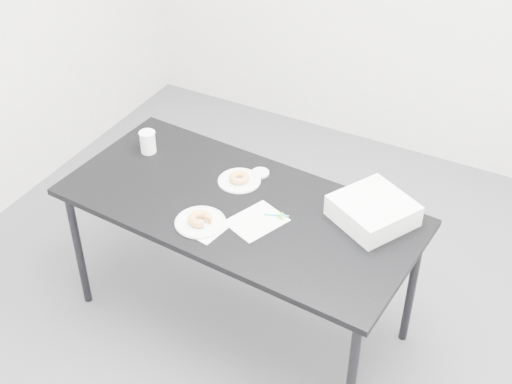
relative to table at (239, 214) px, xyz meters
The scene contains 13 objects.
floor 0.75m from the table, ahead, with size 4.00×4.00×0.00m, color #4C4D52.
table is the anchor object (origin of this frame).
scorecard 0.16m from the table, 28.44° to the right, with size 0.20×0.25×0.00m, color white.
logo_patch 0.23m from the table, ahead, with size 0.04×0.04×0.00m, color green.
pen 0.21m from the table, ahead, with size 0.01×0.01×0.12m, color #0E9B99.
napkin 0.24m from the table, 102.19° to the right, with size 0.16×0.16×0.00m, color white.
plate_near 0.23m from the table, 113.12° to the right, with size 0.23×0.23×0.01m, color silver.
donut_near 0.24m from the table, 113.12° to the right, with size 0.11×0.11×0.04m, color gold.
plate_far 0.19m from the table, 118.52° to the left, with size 0.21×0.21×0.01m, color silver.
donut_far 0.20m from the table, 118.52° to the left, with size 0.10×0.10×0.03m, color gold.
coffee_cup 0.67m from the table, 165.10° to the left, with size 0.08×0.08×0.12m, color white.
cup_lid 0.27m from the table, 95.51° to the left, with size 0.09×0.09×0.01m, color silver.
bakery_box 0.64m from the table, 17.54° to the left, with size 0.32×0.32×0.11m, color white.
Camera 1 is at (1.11, -2.29, 2.87)m, focal length 50.00 mm.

